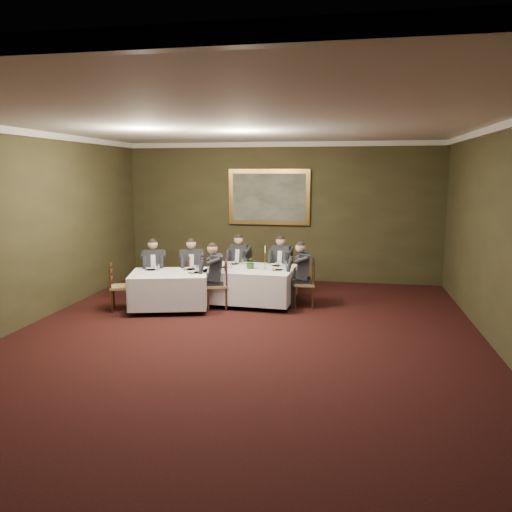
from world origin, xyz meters
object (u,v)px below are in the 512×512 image
(chair_sec_endleft, at_px, (121,297))
(painting, at_px, (269,197))
(chair_main_endright, at_px, (304,293))
(candlestick, at_px, (265,260))
(diner_sec_backright, at_px, (192,277))
(table_second, at_px, (169,288))
(chair_sec_endright, at_px, (217,295))
(diner_main_backright, at_px, (281,272))
(table_main, at_px, (251,283))
(chair_main_backleft, at_px, (241,280))
(diner_main_endright, at_px, (304,282))
(diner_sec_endright, at_px, (217,284))
(chair_main_backright, at_px, (282,282))
(chair_sec_backright, at_px, (192,287))
(chair_sec_backleft, at_px, (154,287))
(diner_main_backleft, at_px, (240,271))
(diner_sec_backleft, at_px, (154,277))
(centerpiece, at_px, (251,262))

(chair_sec_endleft, distance_m, painting, 4.61)
(chair_main_endright, height_order, candlestick, candlestick)
(diner_sec_backright, bearing_deg, table_second, 60.83)
(chair_sec_endright, bearing_deg, diner_main_backright, -55.10)
(table_main, distance_m, chair_main_endright, 1.16)
(chair_main_backleft, distance_m, diner_main_backright, 0.99)
(diner_main_endright, xyz_separation_m, chair_sec_endright, (-1.72, -0.47, -0.23))
(diner_main_endright, xyz_separation_m, chair_sec_endleft, (-3.59, -0.95, -0.23))
(table_second, distance_m, chair_sec_endleft, 0.98)
(diner_main_backright, distance_m, diner_sec_endright, 1.82)
(chair_main_backright, relative_size, painting, 0.48)
(chair_sec_backright, bearing_deg, table_main, 160.58)
(candlestick, bearing_deg, chair_sec_backleft, -179.17)
(diner_main_endright, relative_size, chair_sec_endright, 1.35)
(diner_main_backleft, height_order, painting, painting)
(table_main, distance_m, table_second, 1.71)
(diner_main_endright, height_order, diner_sec_backleft, same)
(chair_sec_endleft, bearing_deg, diner_sec_endright, 83.55)
(diner_sec_backleft, height_order, chair_sec_endright, diner_sec_backleft)
(centerpiece, bearing_deg, chair_main_endright, 0.57)
(candlestick, bearing_deg, table_second, -159.37)
(chair_sec_endright, bearing_deg, diner_main_endright, -91.41)
(chair_sec_endleft, bearing_deg, table_second, 83.59)
(table_second, xyz_separation_m, painting, (1.53, 3.19, 1.69))
(chair_sec_endright, height_order, painting, painting)
(diner_sec_endright, bearing_deg, diner_sec_backright, 32.81)
(diner_main_backright, xyz_separation_m, chair_sec_endright, (-1.13, -1.42, -0.23))
(chair_main_backleft, xyz_separation_m, diner_main_backleft, (-0.00, -0.01, 0.23))
(chair_sec_endright, bearing_deg, chair_sec_backright, 33.00)
(diner_main_backright, distance_m, diner_sec_backright, 2.03)
(diner_main_backright, xyz_separation_m, centerpiece, (-0.52, -0.96, 0.40))
(table_main, distance_m, diner_main_backright, 1.04)
(chair_main_endright, height_order, chair_sec_endleft, same)
(diner_main_backleft, bearing_deg, chair_sec_endright, 98.92)
(diner_sec_endright, xyz_separation_m, candlestick, (0.92, 0.46, 0.44))
(chair_sec_backright, bearing_deg, diner_main_endright, 160.90)
(diner_sec_backleft, bearing_deg, chair_sec_backright, 175.11)
(table_second, bearing_deg, chair_sec_endright, 14.34)
(diner_main_backleft, relative_size, chair_sec_endleft, 1.35)
(table_second, bearing_deg, diner_main_backleft, 57.47)
(chair_main_endright, xyz_separation_m, chair_sec_endright, (-1.73, -0.47, 0.00))
(chair_main_backleft, height_order, diner_sec_endright, diner_sec_endright)
(painting, bearing_deg, diner_sec_backleft, -129.74)
(chair_sec_backright, height_order, chair_sec_endright, same)
(chair_sec_endright, bearing_deg, chair_main_backleft, -22.86)
(diner_sec_backleft, relative_size, painting, 0.65)
(chair_main_endright, relative_size, painting, 0.48)
(chair_main_backright, distance_m, chair_sec_endright, 1.82)
(candlestick, relative_size, painting, 0.25)
(diner_sec_backleft, bearing_deg, painting, -149.75)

